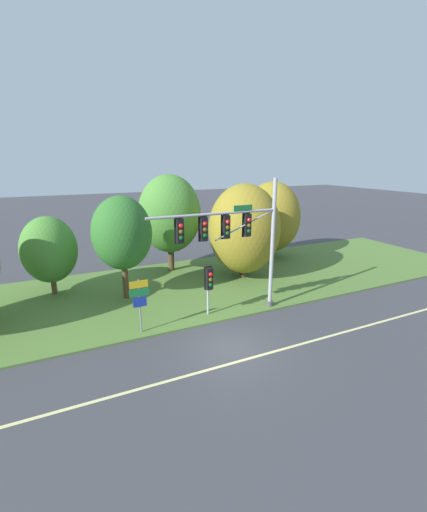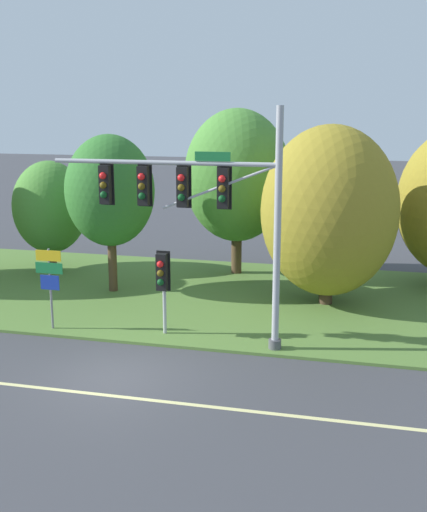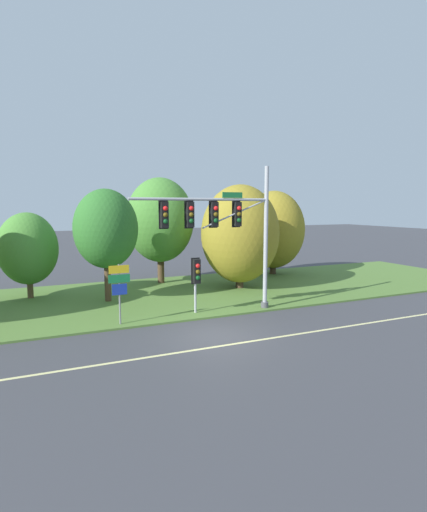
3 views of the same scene
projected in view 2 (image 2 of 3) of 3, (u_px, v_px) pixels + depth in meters
The scene contains 10 objects.
ground_plane at pixel (114, 376), 18.30m from camera, with size 160.00×160.00×0.00m, color #3D3D42.
lane_stripe at pixel (96, 394), 17.16m from camera, with size 36.00×0.16×0.01m, color beige.
grass_verge at pixel (191, 295), 26.09m from camera, with size 48.00×11.50×0.10m, color #517533.
traffic_signal_mast at pixel (200, 202), 19.67m from camera, with size 7.39×0.49×7.45m.
pedestrian_signal_near_kerb at pixel (162, 276), 20.90m from camera, with size 0.46×0.55×2.84m.
route_sign_post at pixel (50, 276), 21.56m from camera, with size 0.98×0.08×2.79m.
tree_left_of_mast at pixel (50, 207), 29.31m from camera, with size 3.38×3.38×5.05m.
tree_behind_signpost at pixel (110, 191), 25.58m from camera, with size 3.58×3.58×6.38m.
tree_mid_verge at pixel (237, 176), 28.39m from camera, with size 4.70×4.70×7.37m.
tree_tall_centre at pixel (329, 211), 24.00m from camera, with size 5.14×5.14×6.81m.
Camera 2 is at (6.81, -15.88, 7.50)m, focal length 45.00 mm.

